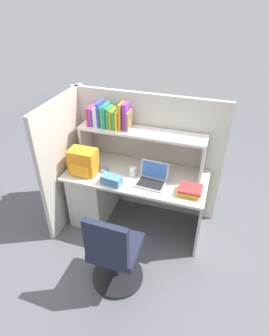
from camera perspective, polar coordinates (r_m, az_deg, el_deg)
The scene contains 13 objects.
ground_plane at distance 3.65m, azimuth 0.25°, elevation -10.77°, with size 8.00×8.00×0.00m, color #595B60.
desk at distance 3.50m, azimuth -5.84°, elevation -4.58°, with size 1.60×0.70×0.73m.
cubicle_partition_rear at distance 3.47m, azimuth 2.21°, elevation 2.69°, with size 1.84×0.05×1.55m, color #BCB5A8.
cubicle_partition_left at distance 3.44m, azimuth -13.59°, elevation 1.38°, with size 0.05×1.06×1.55m, color #BCB5A8.
overhead_hutch at distance 3.17m, azimuth 1.41°, elevation 5.88°, with size 1.44×0.28×0.45m.
reference_books_on_shelf at distance 3.19m, azimuth -5.17°, elevation 10.33°, with size 0.49×0.19×0.30m.
laptop at distance 3.04m, azimuth 3.56°, elevation -2.14°, with size 0.33×0.27×0.22m.
backpack at distance 3.20m, azimuth -10.34°, elevation 1.21°, with size 0.30×0.23×0.29m.
computer_mouse at distance 3.26m, azimuth -6.01°, elevation -0.36°, with size 0.06×0.10×0.03m, color #7299C6.
paper_cup at distance 3.15m, azimuth -0.34°, elevation -0.74°, with size 0.08×0.08×0.10m, color white.
tissue_box at distance 3.03m, azimuth -4.65°, elevation -2.44°, with size 0.22×0.12×0.10m, color teal.
desk_book_stack at distance 2.94m, azimuth 11.07°, elevation -4.47°, with size 0.25×0.20×0.08m.
office_chair at distance 2.79m, azimuth -4.12°, elevation -17.22°, with size 0.52×0.52×0.93m.
Camera 1 is at (0.80, -2.49, 2.55)m, focal length 30.17 mm.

